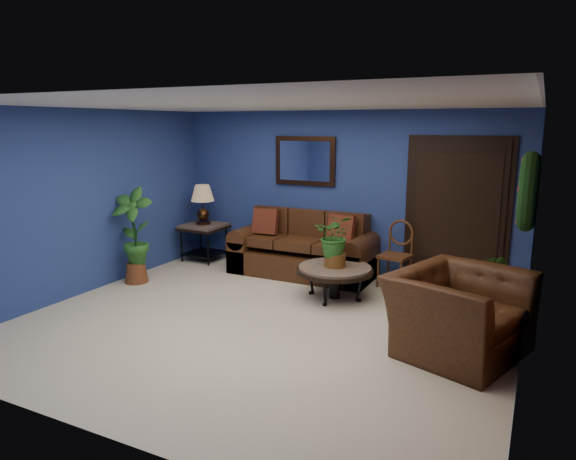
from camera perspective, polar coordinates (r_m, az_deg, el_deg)
The scene contains 18 objects.
floor at distance 6.14m, azimuth -2.72°, elevation -10.23°, with size 5.50×5.50×0.00m, color beige.
wall_back at distance 8.04m, azimuth 5.89°, elevation 4.19°, with size 5.50×0.04×2.50m, color navy.
wall_left at distance 7.51m, azimuth -21.51°, elevation 2.91°, with size 0.04×5.00×2.50m, color navy.
wall_right_brick at distance 5.08m, azimuth 25.40°, elevation -1.27°, with size 0.04×5.00×2.50m, color brown.
ceiling at distance 5.70m, azimuth -2.97°, elevation 13.78°, with size 5.50×5.00×0.02m, color white.
crown_molding at distance 4.97m, azimuth 26.25°, elevation 12.14°, with size 0.03×5.00×0.14m, color white.
wall_mirror at distance 8.18m, azimuth 1.89°, elevation 7.68°, with size 1.02×0.06×0.77m, color #3C2112.
closet_door at distance 7.61m, azimuth 18.21°, elevation 1.72°, with size 1.44×0.06×2.18m, color black.
wreath at distance 5.06m, azimuth 25.17°, elevation 3.88°, with size 0.72×0.72×0.16m, color black.
sofa at distance 7.99m, azimuth 1.86°, elevation -2.58°, with size 2.18×0.94×0.98m.
coffee_table at distance 6.87m, azimuth 5.23°, elevation -4.51°, with size 1.02×1.02×0.44m.
end_table at distance 8.85m, azimuth -9.34°, elevation -0.28°, with size 0.68×0.68×0.63m.
table_lamp at distance 8.76m, azimuth -9.46°, elevation 3.33°, with size 0.39×0.39×0.65m.
side_chair at distance 7.51m, azimuth 12.04°, elevation -2.09°, with size 0.47×0.47×0.95m.
armchair at distance 5.52m, azimuth 18.40°, elevation -8.74°, with size 1.29×1.12×0.84m, color #462814.
coffee_plant at distance 6.76m, azimuth 5.30°, elevation -0.88°, with size 0.61×0.56×0.71m.
floor_plant at distance 6.75m, azimuth 21.67°, elevation -5.62°, with size 0.37×0.32×0.75m.
tall_plant at distance 7.76m, azimuth -16.76°, elevation -0.23°, with size 0.67×0.51×1.41m.
Camera 1 is at (2.78, -4.97, 2.29)m, focal length 32.00 mm.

